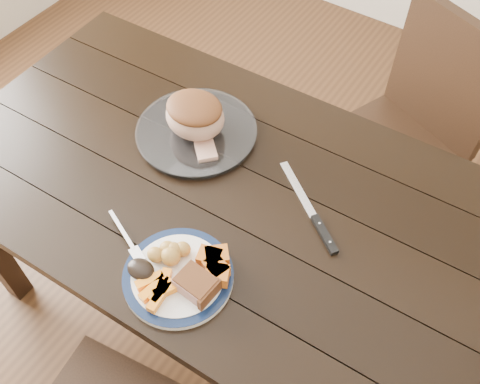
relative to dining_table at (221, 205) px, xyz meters
The scene contains 15 objects.
ground 0.66m from the dining_table, ahead, with size 4.00×4.00×0.00m, color #472B16.
dining_table is the anchor object (origin of this frame).
chair_far 0.80m from the dining_table, 67.34° to the left, with size 0.55×0.56×0.93m.
dinner_plate 0.32m from the dining_table, 74.47° to the right, with size 0.27×0.27×0.02m, color white.
plate_rim 0.32m from the dining_table, 74.47° to the right, with size 0.27×0.27×0.02m, color #0B1838.
serving_platter 0.23m from the dining_table, 144.47° to the left, with size 0.35×0.35×0.02m, color white.
pork_slice 0.35m from the dining_table, 64.55° to the right, with size 0.09×0.07×0.04m, color tan.
roasted_potatoes 0.29m from the dining_table, 82.03° to the right, with size 0.09×0.09×0.04m.
carrot_batons 0.37m from the dining_table, 78.45° to the right, with size 0.10×0.11×0.02m.
pumpkin_wedges 0.30m from the dining_table, 57.20° to the right, with size 0.11×0.11×0.04m.
dark_mushroom 0.36m from the dining_table, 88.99° to the right, with size 0.07×0.05×0.03m, color black.
fork 0.31m from the dining_table, 106.68° to the right, with size 0.17×0.09×0.00m.
roast_joint 0.26m from the dining_table, 144.47° to the left, with size 0.18×0.15×0.11m, color tan.
cut_slice 0.16m from the dining_table, 145.08° to the left, with size 0.07×0.06×0.02m, color tan.
carving_knife 0.30m from the dining_table, ahead, with size 0.27×0.20×0.01m.
Camera 1 is at (0.54, -0.72, 1.90)m, focal length 40.00 mm.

